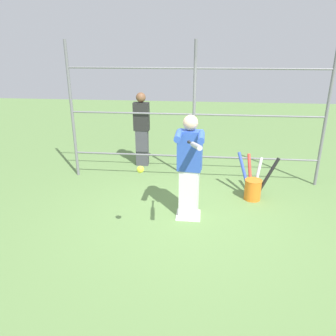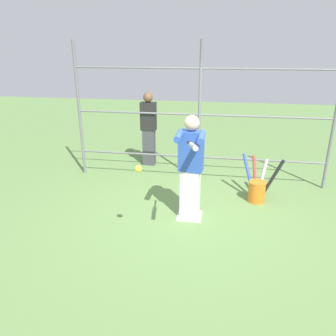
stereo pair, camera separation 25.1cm
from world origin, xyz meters
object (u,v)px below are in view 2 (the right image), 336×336
Objects in this scene: batter at (191,165)px; bystander_behind_fence at (149,128)px; softball_in_flight at (138,169)px; bat_bucket at (257,188)px; baseball_bat_swinging at (193,146)px.

batter is 1.00× the size of bystander_behind_fence.
bat_bucket is (-1.76, -1.75, -0.92)m from softball_in_flight.
softball_in_flight is at bearing 56.76° from batter.
softball_in_flight is 2.65m from bat_bucket.
batter reaches higher than baseball_bat_swinging.
baseball_bat_swinging is (-0.10, 0.91, 0.59)m from batter.
batter is 2.70m from bystander_behind_fence.
softball_in_flight is at bearing 100.41° from bystander_behind_fence.
bat_bucket is at bearing -121.36° from baseball_bat_swinging.
batter is 1.13m from softball_in_flight.
baseball_bat_swinging reaches higher than bat_bucket.
baseball_bat_swinging is at bearing 58.64° from bat_bucket.
baseball_bat_swinging is 0.47× the size of bystander_behind_fence.
baseball_bat_swinging is at bearing -178.60° from softball_in_flight.
baseball_bat_swinging is 0.97× the size of bat_bucket.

